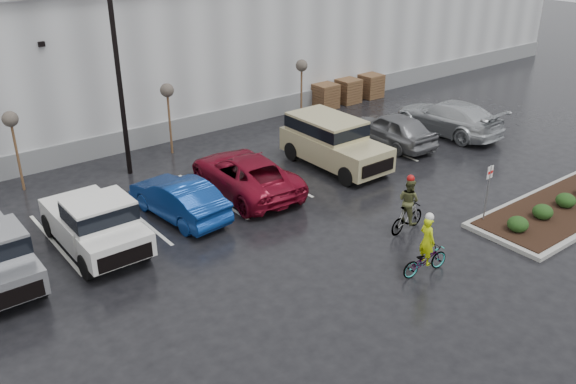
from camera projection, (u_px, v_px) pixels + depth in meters
ground at (414, 261)px, 19.05m from camera, size 120.00×120.00×0.00m
warehouse at (113, 37)px, 33.25m from camera, size 60.50×15.50×7.20m
wooded_ridge at (0, 4)px, 50.00m from camera, size 80.00×25.00×6.00m
lamppost at (114, 35)px, 23.01m from camera, size 0.50×1.00×9.22m
sapling_west at (11, 123)px, 22.75m from camera, size 0.60×0.60×3.20m
sapling_mid at (167, 94)px, 26.37m from camera, size 0.60×0.60×3.20m
sapling_east at (302, 69)px, 30.55m from camera, size 0.60×0.60×3.20m
pallet_stack_a at (325, 96)px, 33.52m from camera, size 1.20×1.20×1.35m
pallet_stack_b at (348, 91)px, 34.47m from camera, size 1.20×1.20×1.35m
pallet_stack_c at (370, 86)px, 35.47m from camera, size 1.20×1.20×1.35m
curb_island at (564, 209)px, 22.20m from camera, size 8.00×3.00×0.15m
mulch_bed at (564, 206)px, 22.16m from camera, size 7.60×2.60×0.04m
shrub_a at (518, 224)px, 20.39m from camera, size 0.70×0.70×0.52m
shrub_b at (543, 212)px, 21.22m from camera, size 0.70×0.70×0.52m
shrub_c at (566, 200)px, 22.06m from camera, size 0.70×0.70×0.52m
fire_lane_sign at (488, 187)px, 20.72m from camera, size 0.30×0.05×2.20m
pickup_white at (91, 219)px, 19.53m from camera, size 2.10×5.20×1.96m
car_blue at (178, 198)px, 21.51m from camera, size 1.98×4.50×1.44m
car_red at (245, 173)px, 23.42m from camera, size 2.91×5.64×1.52m
suv_tan at (335, 144)px, 25.65m from camera, size 2.20×5.10×2.06m
car_grey at (392, 129)px, 28.18m from camera, size 2.09×4.65×1.55m
car_far_silver at (448, 117)px, 29.65m from camera, size 2.46×5.64×1.61m
cyclist_hivis at (426, 254)px, 18.16m from camera, size 1.72×0.77×2.02m
cyclist_olive at (408, 210)px, 20.52m from camera, size 1.63×0.80×2.07m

